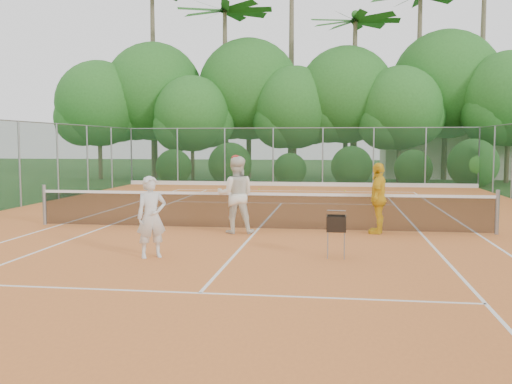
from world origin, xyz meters
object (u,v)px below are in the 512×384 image
player_white (151,217)px  ball_hopper (336,224)px  player_yellow (378,198)px  player_center_grp (236,195)px

player_white → ball_hopper: player_white is taller
player_yellow → ball_hopper: player_yellow is taller
player_white → ball_hopper: 3.63m
player_center_grp → player_yellow: player_center_grp is taller
player_white → player_center_grp: 3.42m
player_white → player_center_grp: bearing=39.6°
player_yellow → player_white: bearing=-38.4°
player_yellow → ball_hopper: 3.34m
player_center_grp → ball_hopper: (2.48, -2.72, -0.31)m
player_center_grp → ball_hopper: 3.70m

